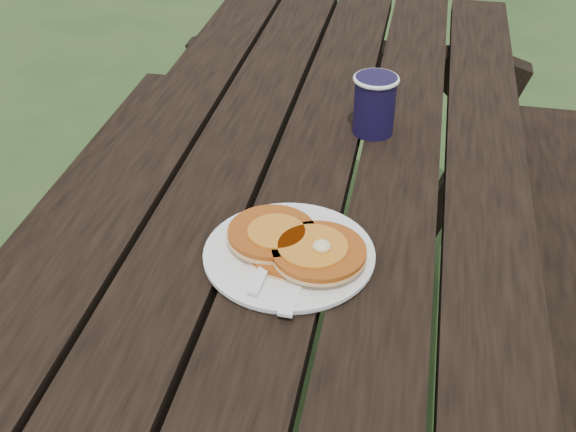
% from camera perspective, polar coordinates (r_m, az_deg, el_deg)
% --- Properties ---
extents(ground, '(60.00, 60.00, 0.00)m').
position_cam_1_polar(ground, '(1.80, 1.50, -16.31)').
color(ground, '#223C1A').
rests_on(ground, ground).
extents(picnic_table, '(1.36, 1.80, 0.75)m').
position_cam_1_polar(picnic_table, '(1.53, 1.71, -7.80)').
color(picnic_table, black).
rests_on(picnic_table, ground).
extents(plate, '(0.31, 0.31, 0.01)m').
position_cam_1_polar(plate, '(1.06, 0.09, -3.10)').
color(plate, white).
rests_on(plate, picnic_table).
extents(pancake_stack, '(0.21, 0.16, 0.04)m').
position_cam_1_polar(pancake_stack, '(1.04, 0.67, -2.29)').
color(pancake_stack, '#B15013').
rests_on(pancake_stack, plate).
extents(knife, '(0.03, 0.18, 0.00)m').
position_cam_1_polar(knife, '(1.01, 0.95, -4.49)').
color(knife, white).
rests_on(knife, plate).
extents(fork, '(0.05, 0.16, 0.01)m').
position_cam_1_polar(fork, '(1.01, -1.89, -4.15)').
color(fork, white).
rests_on(fork, plate).
extents(coffee_cup, '(0.08, 0.08, 0.11)m').
position_cam_1_polar(coffee_cup, '(1.35, 6.86, 8.96)').
color(coffee_cup, black).
rests_on(coffee_cup, picnic_table).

